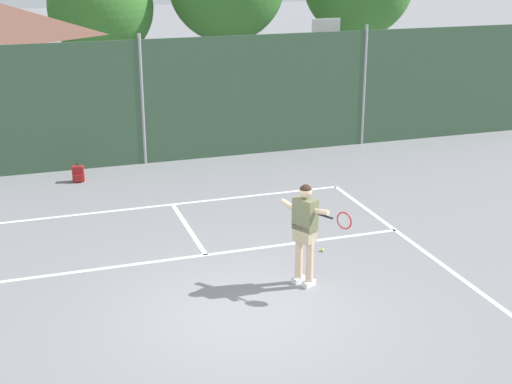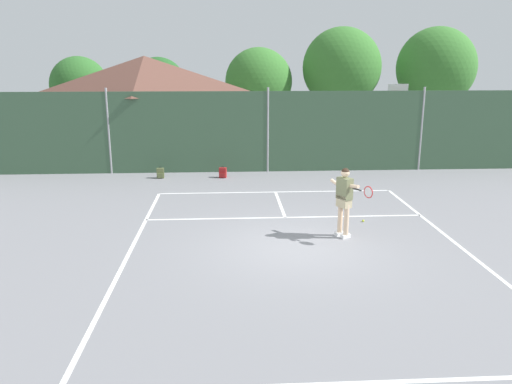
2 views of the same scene
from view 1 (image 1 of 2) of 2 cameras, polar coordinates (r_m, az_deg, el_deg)
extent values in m
plane|color=gray|center=(12.18, -0.92, -9.36)|extent=(120.00, 120.00, 0.00)
cube|color=white|center=(17.06, -6.47, -0.96)|extent=(8.20, 0.10, 0.01)
cube|color=white|center=(13.83, 15.62, -6.48)|extent=(0.10, 11.00, 0.01)
cube|color=white|center=(14.32, -3.90, -4.87)|extent=(8.20, 0.10, 0.01)
cube|color=white|center=(15.65, -5.27, -2.78)|extent=(0.10, 2.97, 0.01)
cube|color=#38563D|center=(19.93, -8.78, 6.82)|extent=(26.00, 0.05, 3.34)
cylinder|color=#99999E|center=(19.91, -8.79, 7.03)|extent=(0.09, 0.09, 3.49)
cylinder|color=#99999E|center=(21.91, 8.35, 8.13)|extent=(0.09, 0.09, 3.49)
cylinder|color=yellow|center=(23.04, 5.20, 8.23)|extent=(0.12, 0.12, 3.05)
cube|color=white|center=(22.70, 5.43, 12.46)|extent=(0.90, 0.06, 0.60)
torus|color=#D85919|center=(22.48, 5.69, 11.83)|extent=(0.48, 0.48, 0.02)
cylinder|color=brown|center=(29.71, -11.58, 8.97)|extent=(0.36, 0.36, 1.66)
ellipsoid|color=#38752D|center=(29.40, -11.91, 13.81)|extent=(3.99, 3.59, 3.99)
cylinder|color=brown|center=(30.65, -2.20, 10.12)|extent=(0.36, 0.36, 2.18)
cylinder|color=brown|center=(32.71, 7.71, 10.50)|extent=(0.36, 0.36, 2.15)
cube|color=silver|center=(13.22, 3.30, -6.76)|extent=(0.29, 0.23, 0.10)
cube|color=silver|center=(13.08, 4.11, -7.06)|extent=(0.29, 0.23, 0.10)
cylinder|color=beige|center=(13.03, 3.34, -4.93)|extent=(0.13, 0.13, 0.82)
cylinder|color=beige|center=(12.89, 4.16, -5.22)|extent=(0.13, 0.13, 0.82)
cube|color=tan|center=(12.77, 3.79, -3.15)|extent=(0.38, 0.43, 0.32)
cube|color=#6B704C|center=(12.65, 3.82, -1.72)|extent=(0.40, 0.47, 0.56)
sphere|color=beige|center=(12.51, 3.86, 0.04)|extent=(0.22, 0.22, 0.22)
sphere|color=black|center=(12.50, 3.87, 0.12)|extent=(0.21, 0.21, 0.21)
cylinder|color=beige|center=(12.52, 4.61, -1.48)|extent=(0.35, 0.53, 0.17)
cylinder|color=beige|center=(12.80, 2.86, -1.21)|extent=(0.32, 0.49, 0.22)
cylinder|color=black|center=(12.44, 5.40, -1.88)|extent=(0.18, 0.28, 0.04)
torus|color=red|center=(12.28, 6.83, -2.21)|extent=(0.17, 0.28, 0.30)
cylinder|color=silver|center=(12.28, 6.83, -2.21)|extent=(0.13, 0.23, 0.26)
sphere|color=#CCE033|center=(14.49, 5.15, -4.48)|extent=(0.07, 0.07, 0.07)
cube|color=maroon|center=(19.06, -13.58, 1.38)|extent=(0.31, 0.24, 0.40)
cube|color=maroon|center=(18.97, -13.60, 1.04)|extent=(0.23, 0.11, 0.18)
torus|color=black|center=(18.99, -13.63, 2.01)|extent=(0.09, 0.03, 0.09)
camera|label=2|loc=(2.46, 103.45, -38.06)|focal=35.23mm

